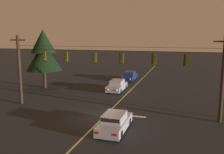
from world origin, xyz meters
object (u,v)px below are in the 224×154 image
traffic_light_right_inner (121,58)px  car_oncoming_trailing (130,76)px  traffic_light_left_inner (66,57)px  traffic_light_far_right (186,60)px  car_waiting_near_lane (115,123)px  traffic_light_centre (94,58)px  traffic_light_rightmost (154,59)px  tree_verge_near (44,52)px  traffic_light_leftmost (44,56)px  car_oncoming_lead (117,86)px

traffic_light_right_inner → car_oncoming_trailing: (-2.90, 16.56, -4.45)m
traffic_light_left_inner → car_oncoming_trailing: 17.34m
traffic_light_far_right → car_waiting_near_lane: 7.95m
traffic_light_centre → traffic_light_right_inner: size_ratio=1.00×
traffic_light_far_right → car_oncoming_trailing: size_ratio=0.28×
traffic_light_far_right → car_oncoming_trailing: bearing=117.2°
traffic_light_rightmost → car_oncoming_trailing: size_ratio=0.28×
traffic_light_centre → car_waiting_near_lane: (3.19, -4.31, -4.45)m
traffic_light_rightmost → tree_verge_near: bearing=153.9°
traffic_light_leftmost → traffic_light_left_inner: same height
traffic_light_left_inner → tree_verge_near: 10.56m
traffic_light_left_inner → car_oncoming_lead: (2.66, 8.76, -4.45)m
traffic_light_left_inner → traffic_light_far_right: size_ratio=1.00×
traffic_light_left_inner → car_oncoming_lead: bearing=73.1°
traffic_light_far_right → tree_verge_near: size_ratio=0.16×
traffic_light_leftmost → traffic_light_left_inner: (2.38, 0.00, 0.00)m
traffic_light_leftmost → traffic_light_far_right: bearing=0.0°
car_waiting_near_lane → car_oncoming_lead: 13.52m
traffic_light_right_inner → traffic_light_far_right: same height
traffic_light_right_inner → tree_verge_near: size_ratio=0.16×
traffic_light_left_inner → traffic_light_far_right: same height
tree_verge_near → traffic_light_centre: bearing=-37.0°
traffic_light_rightmost → tree_verge_near: (-15.67, 7.66, -0.22)m
traffic_light_rightmost → car_oncoming_trailing: 18.11m
traffic_light_far_right → car_oncoming_trailing: 19.14m
traffic_light_left_inner → traffic_light_far_right: (11.08, 0.00, 0.00)m
traffic_light_centre → car_oncoming_lead: traffic_light_centre is taller
car_waiting_near_lane → car_oncoming_lead: (-3.44, 13.07, -0.00)m
car_waiting_near_lane → car_oncoming_lead: same height
traffic_light_rightmost → car_oncoming_lead: 11.38m
car_oncoming_lead → tree_verge_near: (-9.92, -1.09, 4.23)m
traffic_light_left_inner → car_waiting_near_lane: (6.10, -4.31, -4.45)m
traffic_light_right_inner → car_oncoming_lead: bearing=108.0°
car_oncoming_trailing → traffic_light_far_right: bearing=-62.8°
traffic_light_leftmost → tree_verge_near: size_ratio=0.16×
traffic_light_leftmost → tree_verge_near: bearing=122.5°
traffic_light_leftmost → car_oncoming_trailing: bearing=73.3°
traffic_light_leftmost → traffic_light_rightmost: same height
traffic_light_leftmost → traffic_light_rightmost: (10.79, 0.00, 0.00)m
traffic_light_leftmost → car_oncoming_lead: traffic_light_leftmost is taller
traffic_light_leftmost → car_oncoming_lead: 11.04m
traffic_light_right_inner → car_oncoming_trailing: size_ratio=0.28×
traffic_light_rightmost → traffic_light_far_right: 2.68m
car_oncoming_lead → tree_verge_near: size_ratio=0.56×
traffic_light_rightmost → traffic_light_far_right: same height
traffic_light_left_inner → traffic_light_rightmost: bearing=0.0°
traffic_light_leftmost → traffic_light_left_inner: 2.38m
tree_verge_near → traffic_light_right_inner: bearing=-31.0°
tree_verge_near → traffic_light_rightmost: bearing=-26.1°
traffic_light_right_inner → traffic_light_centre: bearing=180.0°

